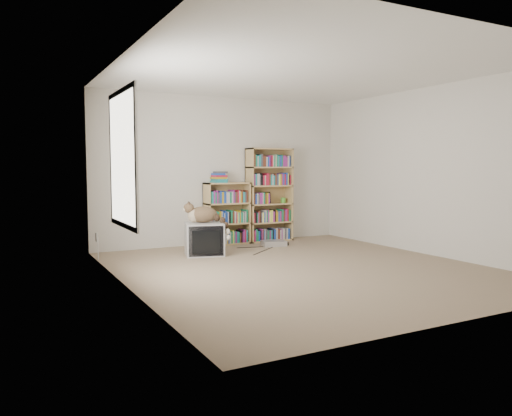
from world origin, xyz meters
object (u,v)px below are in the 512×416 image
crt_tv (204,239)px  cat (206,217)px  dvd_player (274,243)px  bookcase_tall (269,197)px  bookcase_short (227,216)px

crt_tv → cat: bearing=38.4°
cat → dvd_player: (1.30, 0.23, -0.53)m
bookcase_tall → dvd_player: (-0.22, -0.55, -0.74)m
crt_tv → bookcase_short: bearing=62.7°
crt_tv → dvd_player: bearing=25.6°
cat → bookcase_short: size_ratio=0.61×
cat → bookcase_tall: size_ratio=0.39×
dvd_player → bookcase_tall: bearing=80.8°
cat → crt_tv: bearing=-148.1°
bookcase_short → dvd_player: 0.93m
crt_tv → bookcase_tall: bookcase_tall is taller
crt_tv → bookcase_short: 1.12m
cat → bookcase_tall: bookcase_tall is taller
crt_tv → cat: cat is taller
dvd_player → crt_tv: bearing=-157.1°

